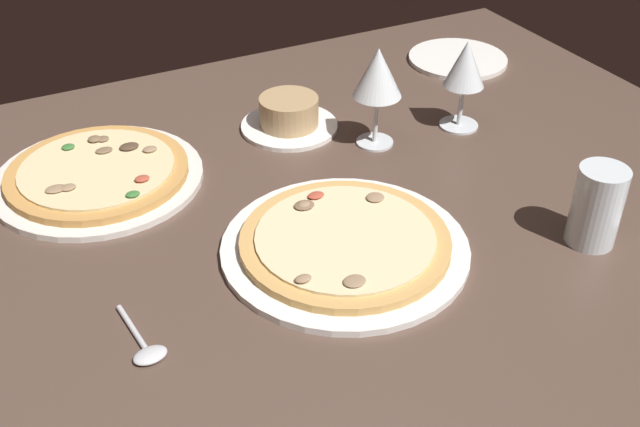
{
  "coord_description": "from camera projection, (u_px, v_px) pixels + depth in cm",
  "views": [
    {
      "loc": [
        -38.73,
        -82.86,
        67.72
      ],
      "look_at": [
        0.94,
        -5.5,
        7.0
      ],
      "focal_mm": 43.51,
      "sensor_mm": 36.0,
      "label": 1
    }
  ],
  "objects": [
    {
      "name": "dining_table",
      "position": [
        297.0,
        224.0,
        1.13
      ],
      "size": [
        150.0,
        110.0,
        4.0
      ],
      "primitive_type": "cube",
      "color": "brown",
      "rests_on": "ground"
    },
    {
      "name": "wine_glass_far",
      "position": [
        465.0,
        67.0,
        1.27
      ],
      "size": [
        6.83,
        6.83,
        15.42
      ],
      "color": "silver",
      "rests_on": "dining_table"
    },
    {
      "name": "water_glass",
      "position": [
        596.0,
        211.0,
        1.03
      ],
      "size": [
        6.64,
        6.64,
        11.37
      ],
      "color": "silver",
      "rests_on": "dining_table"
    },
    {
      "name": "pizza_main",
      "position": [
        345.0,
        244.0,
        1.03
      ],
      "size": [
        33.4,
        33.4,
        3.32
      ],
      "color": "white",
      "rests_on": "dining_table"
    },
    {
      "name": "wine_glass_near",
      "position": [
        378.0,
        75.0,
        1.21
      ],
      "size": [
        7.84,
        7.84,
        16.68
      ],
      "color": "silver",
      "rests_on": "dining_table"
    },
    {
      "name": "pizza_side",
      "position": [
        98.0,
        174.0,
        1.18
      ],
      "size": [
        31.73,
        31.73,
        3.3
      ],
      "color": "silver",
      "rests_on": "dining_table"
    },
    {
      "name": "ramekin_on_saucer",
      "position": [
        289.0,
        116.0,
        1.31
      ],
      "size": [
        16.46,
        16.46,
        5.72
      ],
      "color": "white",
      "rests_on": "dining_table"
    },
    {
      "name": "spoon",
      "position": [
        145.0,
        348.0,
        0.89
      ],
      "size": [
        4.26,
        11.41,
        1.0
      ],
      "color": "silver",
      "rests_on": "dining_table"
    },
    {
      "name": "side_plate",
      "position": [
        458.0,
        59.0,
        1.55
      ],
      "size": [
        19.57,
        19.57,
        0.9
      ],
      "primitive_type": "cylinder",
      "color": "white",
      "rests_on": "dining_table"
    }
  ]
}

